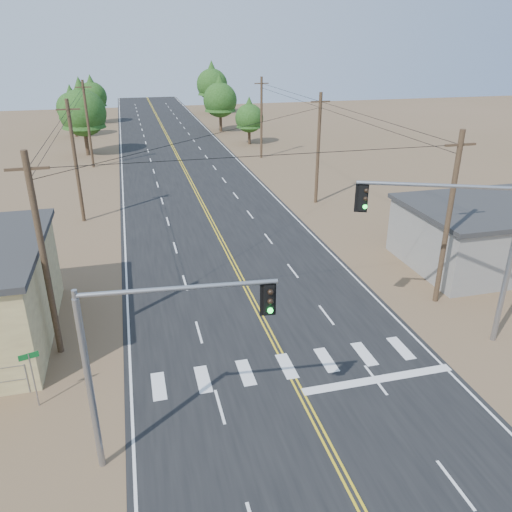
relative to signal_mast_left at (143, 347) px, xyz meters
name	(u,v)px	position (x,y,z in m)	size (l,w,h in m)	color
ground	(360,507)	(6.43, -3.82, -4.89)	(220.00, 220.00, 0.00)	brown
road	(210,218)	(6.43, 26.18, -4.88)	(15.00, 200.00, 0.02)	black
utility_pole_left_near	(44,257)	(-4.07, 8.18, 0.23)	(1.80, 0.30, 10.00)	#4C3826
utility_pole_left_mid	(76,161)	(-4.07, 28.18, 0.23)	(1.80, 0.30, 10.00)	#4C3826
utility_pole_left_far	(88,124)	(-4.07, 48.18, 0.23)	(1.80, 0.30, 10.00)	#4C3826
utility_pole_right_near	(448,219)	(16.93, 8.18, 0.23)	(1.80, 0.30, 10.00)	#4C3826
utility_pole_right_mid	(318,148)	(16.93, 28.18, 0.23)	(1.80, 0.30, 10.00)	#4C3826
utility_pole_right_far	(261,117)	(16.93, 48.18, 0.23)	(1.80, 0.30, 10.00)	#4C3826
signal_mast_left	(143,347)	(0.00, 0.00, 0.00)	(6.49, 0.95, 7.17)	gray
signal_mast_right	(465,235)	(15.35, 4.59, 0.76)	(7.15, 3.16, 8.26)	gray
street_sign	(32,371)	(-4.57, 4.18, -3.13)	(0.76, 0.25, 2.62)	gray
tree_left_near	(82,108)	(-5.04, 55.47, 1.20)	(5.97, 5.97, 9.95)	#3F2D1E
tree_left_mid	(72,105)	(-7.57, 70.23, -0.04)	(4.76, 4.76, 7.93)	#3F2D1E
tree_left_far	(92,94)	(-5.11, 83.25, 0.34)	(5.13, 5.13, 8.55)	#3F2D1E
tree_right_near	(249,115)	(17.59, 57.43, -0.76)	(4.06, 4.06, 6.76)	#3F2D1E
tree_right_mid	(220,96)	(15.57, 69.27, 0.71)	(5.50, 5.50, 9.16)	#3F2D1E
tree_right_far	(212,81)	(17.99, 90.85, 1.46)	(6.23, 6.23, 10.38)	#3F2D1E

